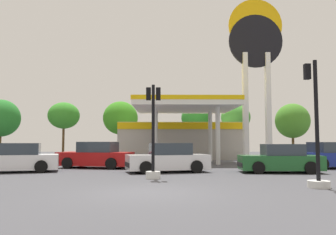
% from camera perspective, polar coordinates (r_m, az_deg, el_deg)
% --- Properties ---
extents(ground_plane, '(90.00, 90.00, 0.00)m').
position_cam_1_polar(ground_plane, '(11.05, -3.36, -12.58)').
color(ground_plane, '#47474C').
rests_on(ground_plane, ground).
extents(gas_station, '(11.52, 13.38, 4.79)m').
position_cam_1_polar(gas_station, '(31.91, 2.19, -3.33)').
color(gas_station, '#ADA89E').
rests_on(gas_station, ground).
extents(station_pole_sign, '(4.54, 0.56, 13.79)m').
position_cam_1_polar(station_pole_sign, '(29.77, 14.69, 10.18)').
color(station_pole_sign, white).
rests_on(station_pole_sign, ground).
extents(car_0, '(4.64, 2.80, 1.55)m').
position_cam_1_polar(car_0, '(18.17, -0.03, -7.05)').
color(car_0, black).
rests_on(car_0, ground).
extents(car_1, '(4.66, 2.92, 1.55)m').
position_cam_1_polar(car_1, '(19.90, -24.34, -6.44)').
color(car_1, black).
rests_on(car_1, ground).
extents(car_2, '(4.78, 2.79, 1.61)m').
position_cam_1_polar(car_2, '(23.20, 26.08, -5.95)').
color(car_2, black).
rests_on(car_2, ground).
extents(car_3, '(4.30, 2.12, 1.50)m').
position_cam_1_polar(car_3, '(18.87, 18.50, -6.80)').
color(car_3, black).
rests_on(car_3, ground).
extents(car_5, '(4.84, 2.81, 1.63)m').
position_cam_1_polar(car_5, '(21.55, -12.14, -6.42)').
color(car_5, black).
rests_on(car_5, ground).
extents(traffic_signal_1, '(0.65, 0.68, 4.17)m').
position_cam_1_polar(traffic_signal_1, '(14.91, -2.54, -4.18)').
color(traffic_signal_1, silver).
rests_on(traffic_signal_1, ground).
extents(traffic_signal_2, '(0.77, 0.77, 4.57)m').
position_cam_1_polar(traffic_signal_2, '(13.10, 23.92, -4.89)').
color(traffic_signal_2, silver).
rests_on(traffic_signal_2, ground).
extents(tree_0, '(4.10, 4.10, 6.28)m').
position_cam_1_polar(tree_0, '(41.17, -26.53, -0.10)').
color(tree_0, brown).
rests_on(tree_0, ground).
extents(tree_1, '(3.55, 3.55, 6.13)m').
position_cam_1_polar(tree_1, '(40.05, -17.28, 0.30)').
color(tree_1, brown).
rests_on(tree_1, ground).
extents(tree_2, '(3.94, 3.94, 6.23)m').
position_cam_1_polar(tree_2, '(38.55, -8.08, -0.09)').
color(tree_2, brown).
rests_on(tree_2, ground).
extents(tree_3, '(3.31, 3.31, 5.82)m').
position_cam_1_polar(tree_3, '(38.78, 4.72, -0.08)').
color(tree_3, brown).
rests_on(tree_3, ground).
extents(tree_4, '(3.15, 3.15, 5.68)m').
position_cam_1_polar(tree_4, '(36.95, 11.42, 0.01)').
color(tree_4, brown).
rests_on(tree_4, ground).
extents(tree_5, '(3.94, 3.94, 6.09)m').
position_cam_1_polar(tree_5, '(41.62, 20.39, -0.54)').
color(tree_5, brown).
rests_on(tree_5, ground).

